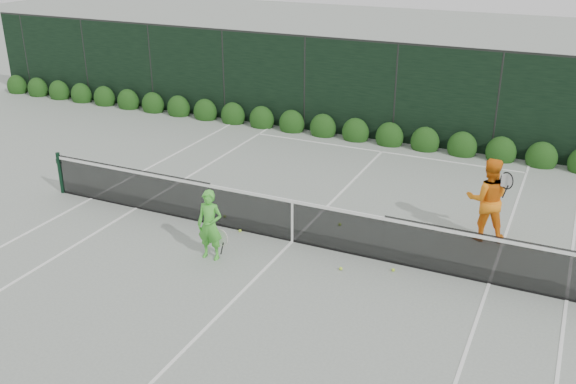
% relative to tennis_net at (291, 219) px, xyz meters
% --- Properties ---
extents(ground, '(80.00, 80.00, 0.00)m').
position_rel_tennis_net_xyz_m(ground, '(0.02, 0.00, -0.53)').
color(ground, gray).
rests_on(ground, ground).
extents(tennis_net, '(12.90, 0.10, 1.07)m').
position_rel_tennis_net_xyz_m(tennis_net, '(0.00, 0.00, 0.00)').
color(tennis_net, black).
rests_on(tennis_net, ground).
extents(player_woman, '(0.63, 0.40, 1.47)m').
position_rel_tennis_net_xyz_m(player_woman, '(-1.18, -1.34, 0.20)').
color(player_woman, green).
rests_on(player_woman, ground).
extents(player_man, '(1.05, 0.91, 1.84)m').
position_rel_tennis_net_xyz_m(player_man, '(3.70, 1.90, 0.39)').
color(player_man, orange).
rests_on(player_man, ground).
extents(court_lines, '(11.03, 23.83, 0.01)m').
position_rel_tennis_net_xyz_m(court_lines, '(0.02, 0.00, -0.53)').
color(court_lines, white).
rests_on(court_lines, ground).
extents(windscreen_fence, '(32.00, 21.07, 3.06)m').
position_rel_tennis_net_xyz_m(windscreen_fence, '(0.02, -2.71, 0.98)').
color(windscreen_fence, black).
rests_on(windscreen_fence, ground).
extents(hedge_row, '(31.66, 0.65, 0.94)m').
position_rel_tennis_net_xyz_m(hedge_row, '(0.02, 7.15, -0.30)').
color(hedge_row, '#193B10').
rests_on(hedge_row, ground).
extents(tennis_balls, '(4.32, 1.93, 0.07)m').
position_rel_tennis_net_xyz_m(tennis_balls, '(0.26, 0.10, -0.50)').
color(tennis_balls, '#B5E132').
rests_on(tennis_balls, ground).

